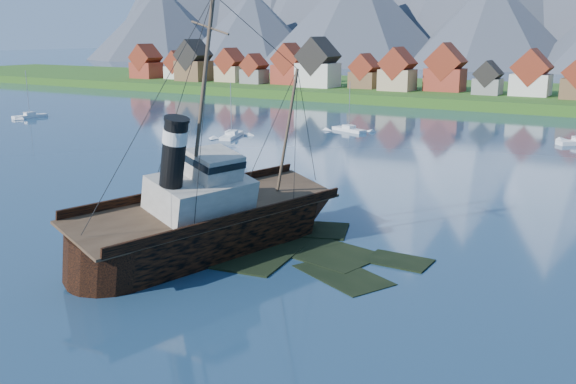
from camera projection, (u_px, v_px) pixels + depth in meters
The scene contains 9 objects.
ground at pixel (240, 250), 64.81m from camera, with size 1400.00×1400.00×0.00m, color navy.
shoal at pixel (267, 250), 65.79m from camera, with size 31.71×21.24×1.14m.
shore_bank at pixel (545, 101), 206.14m from camera, with size 600.00×80.00×3.20m, color #294A15.
seawall at pixel (520, 114), 174.55m from camera, with size 600.00×2.50×2.00m, color #3F3D38.
town at pixel (429, 73), 205.75m from camera, with size 250.96×16.69×17.30m.
tugboat_wreck at pixel (217, 216), 64.92m from camera, with size 7.74×33.33×26.41m.
sailboat_a at pixel (232, 136), 134.58m from camera, with size 5.50×10.01×11.90m.
sailboat_b at pixel (30, 117), 165.55m from camera, with size 4.04×8.97×12.61m.
sailboat_c at pixel (349, 130), 142.86m from camera, with size 9.12×5.38×11.51m.
Camera 1 is at (35.85, -50.19, 21.29)m, focal length 40.00 mm.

